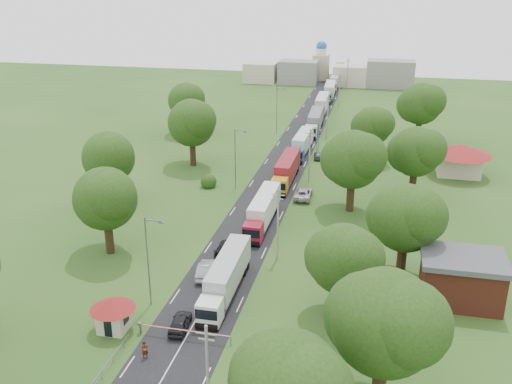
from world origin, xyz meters
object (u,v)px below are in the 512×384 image
(guard_booth, at_px, (113,310))
(car_lane_mid, at_px, (206,270))
(pedestrian_near, at_px, (145,350))
(info_sign, at_px, (318,141))
(truck_0, at_px, (226,276))
(car_lane_front, at_px, (180,322))
(boom_barrier, at_px, (171,329))

(guard_booth, xyz_separation_m, car_lane_mid, (5.54, 12.00, -1.36))
(car_lane_mid, relative_size, pedestrian_near, 2.92)
(car_lane_mid, bearing_deg, info_sign, -105.86)
(truck_0, relative_size, car_lane_mid, 2.90)
(car_lane_mid, distance_m, pedestrian_near, 15.52)
(car_lane_front, xyz_separation_m, pedestrian_near, (-1.52, -5.00, 0.11))
(boom_barrier, distance_m, pedestrian_near, 3.69)
(truck_0, height_order, pedestrian_near, truck_0)
(guard_booth, height_order, pedestrian_near, guard_booth)
(info_sign, distance_m, pedestrian_near, 64.00)
(truck_0, relative_size, pedestrian_near, 8.45)
(car_lane_mid, bearing_deg, truck_0, 128.74)
(boom_barrier, height_order, car_lane_front, car_lane_front)
(car_lane_front, bearing_deg, info_sign, -102.35)
(guard_booth, relative_size, pedestrian_near, 2.63)
(info_sign, height_order, pedestrian_near, info_sign)
(guard_booth, distance_m, truck_0, 12.52)
(info_sign, xyz_separation_m, truck_0, (-3.59, -51.10, -0.92))
(boom_barrier, bearing_deg, car_lane_mid, 91.44)
(car_lane_front, height_order, car_lane_mid, car_lane_mid)
(boom_barrier, distance_m, info_sign, 60.39)
(car_lane_front, xyz_separation_m, car_lane_mid, (-0.66, 10.50, 0.08))
(guard_booth, height_order, car_lane_mid, guard_booth)
(info_sign, distance_m, car_lane_mid, 48.54)
(boom_barrier, xyz_separation_m, car_lane_front, (0.36, 1.50, -0.16))
(car_lane_front, bearing_deg, pedestrian_near, 66.80)
(truck_0, bearing_deg, info_sign, 85.98)
(boom_barrier, height_order, car_lane_mid, car_lane_mid)
(truck_0, xyz_separation_m, car_lane_front, (-2.61, -7.40, -1.35))
(info_sign, height_order, car_lane_front, info_sign)
(guard_booth, distance_m, pedestrian_near, 5.99)
(boom_barrier, bearing_deg, truck_0, 71.56)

